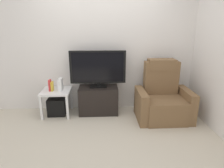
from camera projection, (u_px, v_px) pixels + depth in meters
name	position (u px, v px, depth m)	size (l,w,h in m)	color
ground_plane	(103.00, 135.00, 3.13)	(6.40, 6.40, 0.00)	beige
wall_back	(101.00, 46.00, 3.82)	(6.40, 0.06, 2.60)	silver
tv_stand	(99.00, 100.00, 3.86)	(0.76, 0.44, 0.53)	black
television	(98.00, 68.00, 3.69)	(1.06, 0.20, 0.70)	black
recliner_armchair	(163.00, 99.00, 3.62)	(0.98, 0.78, 1.08)	brown
side_table	(56.00, 94.00, 3.74)	(0.54, 0.54, 0.49)	white
subwoofer_box	(57.00, 106.00, 3.82)	(0.33, 0.33, 0.33)	black
book_leftmost	(50.00, 85.00, 3.67)	(0.04, 0.11, 0.21)	red
book_middle	(52.00, 86.00, 3.67)	(0.03, 0.11, 0.17)	gold
game_console	(60.00, 84.00, 3.70)	(0.07, 0.20, 0.22)	white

